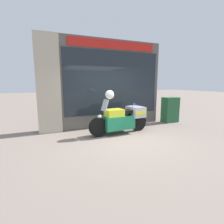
% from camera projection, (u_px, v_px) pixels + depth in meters
% --- Properties ---
extents(ground_plane, '(60.00, 60.00, 0.00)m').
position_uv_depth(ground_plane, '(125.00, 140.00, 5.65)').
color(ground_plane, gray).
extents(shop_building, '(5.12, 0.55, 3.53)m').
position_uv_depth(shop_building, '(95.00, 84.00, 7.02)').
color(shop_building, '#56514C').
rests_on(shop_building, ground).
extents(window_display, '(3.84, 0.30, 1.98)m').
position_uv_depth(window_display, '(111.00, 114.00, 7.54)').
color(window_display, slate).
rests_on(window_display, ground).
extents(paramedic_motorcycle, '(2.31, 0.72, 1.27)m').
position_uv_depth(paramedic_motorcycle, '(123.00, 118.00, 6.33)').
color(paramedic_motorcycle, black).
rests_on(paramedic_motorcycle, ground).
extents(utility_cabinet, '(0.71, 0.46, 1.16)m').
position_uv_depth(utility_cabinet, '(170.00, 110.00, 8.12)').
color(utility_cabinet, '#235633').
rests_on(utility_cabinet, ground).
extents(white_helmet, '(0.31, 0.31, 0.31)m').
position_uv_depth(white_helmet, '(110.00, 95.00, 5.95)').
color(white_helmet, white).
rests_on(white_helmet, paramedic_motorcycle).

